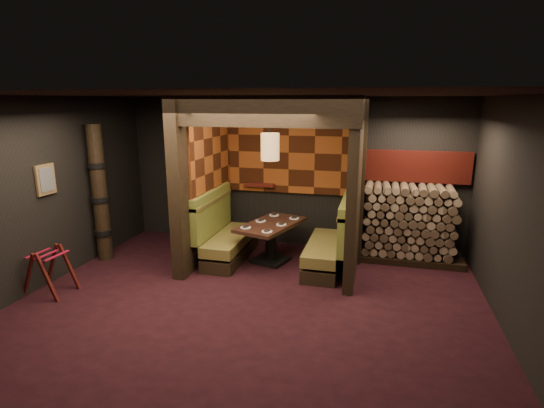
{
  "coord_description": "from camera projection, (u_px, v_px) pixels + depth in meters",
  "views": [
    {
      "loc": [
        1.64,
        -5.15,
        2.78
      ],
      "look_at": [
        0.0,
        1.3,
        1.15
      ],
      "focal_mm": 28.0,
      "sensor_mm": 36.0,
      "label": 1
    }
  ],
  "objects": [
    {
      "name": "wall_back",
      "position": [
        291.0,
        173.0,
        8.16
      ],
      "size": [
        6.5,
        0.02,
        2.85
      ],
      "primitive_type": "cube",
      "color": "black",
      "rests_on": "ground"
    },
    {
      "name": "floor",
      "position": [
        249.0,
        306.0,
        5.9
      ],
      "size": [
        6.5,
        5.5,
        0.02
      ],
      "primitive_type": "cube",
      "color": "black",
      "rests_on": "ground"
    },
    {
      "name": "framed_picture",
      "position": [
        46.0,
        180.0,
        6.38
      ],
      "size": [
        0.05,
        0.36,
        0.46
      ],
      "color": "olive",
      "rests_on": "wall_left"
    },
    {
      "name": "totem_column",
      "position": [
        100.0,
        194.0,
        7.38
      ],
      "size": [
        0.31,
        0.31,
        2.4
      ],
      "color": "black",
      "rests_on": "floor"
    },
    {
      "name": "tapa_back_panel",
      "position": [
        289.0,
        152.0,
        8.03
      ],
      "size": [
        2.4,
        0.06,
        1.55
      ],
      "primitive_type": "cube",
      "color": "#964618",
      "rests_on": "wall_back"
    },
    {
      "name": "luggage_rack",
      "position": [
        49.0,
        269.0,
        6.22
      ],
      "size": [
        0.7,
        0.5,
        0.73
      ],
      "color": "#43100C",
      "rests_on": "floor"
    },
    {
      "name": "partition_right",
      "position": [
        356.0,
        187.0,
        6.85
      ],
      "size": [
        0.15,
        2.1,
        2.85
      ],
      "primitive_type": "cube",
      "color": "black",
      "rests_on": "floor"
    },
    {
      "name": "wall_front",
      "position": [
        129.0,
        300.0,
        2.96
      ],
      "size": [
        6.5,
        0.02,
        2.85
      ],
      "primitive_type": "cube",
      "color": "black",
      "rests_on": "ground"
    },
    {
      "name": "wall_left",
      "position": [
        40.0,
        193.0,
        6.34
      ],
      "size": [
        0.02,
        5.5,
        2.85
      ],
      "primitive_type": "cube",
      "color": "black",
      "rests_on": "ground"
    },
    {
      "name": "partition_left",
      "position": [
        202.0,
        180.0,
        7.44
      ],
      "size": [
        0.2,
        2.2,
        2.85
      ],
      "primitive_type": "cube",
      "color": "black",
      "rests_on": "floor"
    },
    {
      "name": "header_beam",
      "position": [
        260.0,
        111.0,
        5.94
      ],
      "size": [
        2.85,
        0.18,
        0.44
      ],
      "primitive_type": "cube",
      "color": "black",
      "rests_on": "partition_left"
    },
    {
      "name": "ceiling",
      "position": [
        246.0,
        94.0,
        5.22
      ],
      "size": [
        6.5,
        5.5,
        0.02
      ],
      "primitive_type": "cube",
      "color": "black",
      "rests_on": "ground"
    },
    {
      "name": "place_settings",
      "position": [
        271.0,
        222.0,
        7.35
      ],
      "size": [
        0.85,
        1.18,
        0.03
      ],
      "color": "white",
      "rests_on": "dining_table"
    },
    {
      "name": "bay_front_post",
      "position": [
        362.0,
        184.0,
        7.08
      ],
      "size": [
        0.08,
        0.08,
        2.85
      ],
      "primitive_type": "cube",
      "color": "black",
      "rests_on": "floor"
    },
    {
      "name": "firewood_stack",
      "position": [
        413.0,
        224.0,
        7.41
      ],
      "size": [
        1.73,
        0.7,
        1.36
      ],
      "color": "black",
      "rests_on": "floor"
    },
    {
      "name": "booth_bench_right",
      "position": [
        331.0,
        246.0,
        7.14
      ],
      "size": [
        0.68,
        1.6,
        1.14
      ],
      "color": "black",
      "rests_on": "floor"
    },
    {
      "name": "pendant_lamp",
      "position": [
        270.0,
        147.0,
        6.99
      ],
      "size": [
        0.31,
        0.31,
        1.04
      ],
      "color": "#B08249",
      "rests_on": "ceiling"
    },
    {
      "name": "wall_right",
      "position": [
        523.0,
        224.0,
        4.78
      ],
      "size": [
        0.02,
        5.5,
        2.85
      ],
      "primitive_type": "cube",
      "color": "black",
      "rests_on": "ground"
    },
    {
      "name": "booth_bench_left",
      "position": [
        225.0,
        237.0,
        7.59
      ],
      "size": [
        0.68,
        1.6,
        1.14
      ],
      "color": "black",
      "rests_on": "floor"
    },
    {
      "name": "dining_table",
      "position": [
        271.0,
        236.0,
        7.41
      ],
      "size": [
        1.09,
        1.5,
        0.71
      ],
      "color": "black",
      "rests_on": "floor"
    },
    {
      "name": "lacquer_shelf",
      "position": [
        259.0,
        185.0,
        8.26
      ],
      "size": [
        0.6,
        0.12,
        0.07
      ],
      "primitive_type": "cube",
      "color": "#531812",
      "rests_on": "wall_back"
    },
    {
      "name": "tapa_side_panel",
      "position": [
        212.0,
        155.0,
        7.47
      ],
      "size": [
        0.04,
        1.85,
        1.45
      ],
      "primitive_type": "cube",
      "color": "#964618",
      "rests_on": "partition_left"
    },
    {
      "name": "mosaic_header",
      "position": [
        416.0,
        167.0,
        7.49
      ],
      "size": [
        1.83,
        0.1,
        0.56
      ],
      "primitive_type": "cube",
      "color": "maroon",
      "rests_on": "wall_back"
    }
  ]
}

